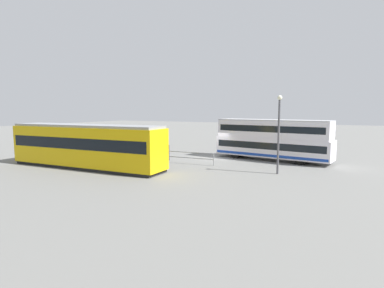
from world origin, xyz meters
TOP-DOWN VIEW (x-y plane):
  - ground_plane at (0.00, 0.00)m, footprint 160.00×160.00m
  - double_decker_bus at (-5.49, -1.09)m, footprint 11.26×4.00m
  - tram_yellow at (7.44, 10.05)m, footprint 14.58×3.26m
  - pedestrian_near_railing at (3.40, 3.60)m, footprint 0.40×0.40m
  - pedestrian_railing at (2.75, 4.61)m, footprint 9.08×0.65m
  - info_sign at (7.78, 4.32)m, footprint 0.95×0.27m
  - street_lamp at (-7.41, 5.17)m, footprint 0.36×0.36m

SIDE VIEW (x-z plane):
  - ground_plane at x=0.00m, z-range 0.00..0.00m
  - pedestrian_railing at x=2.75m, z-range 0.21..1.29m
  - pedestrian_near_railing at x=3.40m, z-range 0.13..1.82m
  - info_sign at x=7.78m, z-range 0.47..3.04m
  - tram_yellow at x=7.44m, z-range 0.07..3.69m
  - double_decker_bus at x=-5.49m, z-range 0.04..3.95m
  - street_lamp at x=-7.41m, z-range 0.56..6.48m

